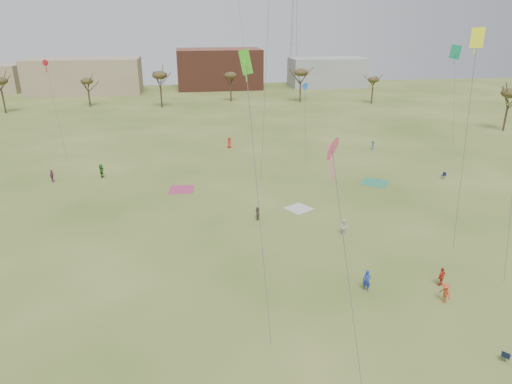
{
  "coord_description": "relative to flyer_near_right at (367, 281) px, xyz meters",
  "views": [
    {
      "loc": [
        -6.16,
        -27.47,
        20.91
      ],
      "look_at": [
        0.0,
        12.0,
        5.5
      ],
      "focal_mm": 31.68,
      "sensor_mm": 36.0,
      "label": 1
    }
  ],
  "objects": [
    {
      "name": "spectator_mid_d",
      "position": [
        -32.33,
        31.69,
        -0.06
      ],
      "size": [
        0.66,
        1.09,
        1.73
      ],
      "primitive_type": "imported",
      "rotation": [
        0.0,
        0.0,
        1.32
      ],
      "color": "#8A3971",
      "rests_on": "ground"
    },
    {
      "name": "kites_aloft",
      "position": [
        -3.27,
        30.54,
        20.48
      ],
      "size": [
        73.59,
        67.01,
        27.13
      ],
      "color": "blue",
      "rests_on": "ground"
    },
    {
      "name": "camp_chair_right",
      "position": [
        21.17,
        24.78,
        -0.66
      ],
      "size": [
        0.72,
        0.7,
        0.87
      ],
      "rotation": [
        0.0,
        0.0,
        5.21
      ],
      "color": "#151438",
      "rests_on": "ground"
    },
    {
      "name": "blanket_plum",
      "position": [
        -14.96,
        26.01,
        -0.92
      ],
      "size": [
        3.43,
        3.43,
        0.03
      ],
      "primitive_type": "cube",
      "rotation": [
        0.0,
        0.0,
        3.05
      ],
      "color": "#B13662",
      "rests_on": "ground"
    },
    {
      "name": "blanket_olive",
      "position": [
        11.05,
        24.63,
        -0.92
      ],
      "size": [
        4.7,
        4.7,
        0.03
      ],
      "primitive_type": "cube",
      "rotation": [
        0.0,
        0.0,
        2.51
      ],
      "color": "#30855D",
      "rests_on": "ground"
    },
    {
      "name": "flyer_mid_b",
      "position": [
        5.44,
        -2.49,
        -0.1
      ],
      "size": [
        0.82,
        1.17,
        1.65
      ],
      "primitive_type": "imported",
      "rotation": [
        0.0,
        0.0,
        4.92
      ],
      "color": "#BB4323",
      "rests_on": "ground"
    },
    {
      "name": "flyer_far_b",
      "position": [
        -6.75,
        45.3,
        0.02
      ],
      "size": [
        1.07,
        1.07,
        1.88
      ],
      "primitive_type": "imported",
      "rotation": [
        0.0,
        0.0,
        0.78
      ],
      "color": "red",
      "rests_on": "ground"
    },
    {
      "name": "tree_line",
      "position": [
        -10.51,
        76.65,
        6.17
      ],
      "size": [
        117.44,
        49.32,
        8.91
      ],
      "color": "#3A2B1E",
      "rests_on": "ground"
    },
    {
      "name": "spectator_mid_e",
      "position": [
        1.64,
        10.18,
        -0.1
      ],
      "size": [
        0.88,
        0.73,
        1.65
      ],
      "primitive_type": "imported",
      "rotation": [
        0.0,
        0.0,
        6.14
      ],
      "color": "silver",
      "rests_on": "ground"
    },
    {
      "name": "building_tan",
      "position": [
        -42.67,
        112.53,
        4.08
      ],
      "size": [
        32.0,
        14.0,
        10.0
      ],
      "primitive_type": "cube",
      "color": "#937F60",
      "rests_on": "ground"
    },
    {
      "name": "flyer_far_a",
      "position": [
        -25.98,
        32.69,
        0.03
      ],
      "size": [
        0.73,
        1.82,
        1.91
      ],
      "primitive_type": "imported",
      "rotation": [
        0.0,
        0.0,
        1.67
      ],
      "color": "#296E24",
      "rests_on": "ground"
    },
    {
      "name": "flyer_far_c",
      "position": [
        17.28,
        40.57,
        -0.2
      ],
      "size": [
        0.83,
        1.07,
        1.45
      ],
      "primitive_type": "imported",
      "rotation": [
        0.0,
        0.0,
        4.35
      ],
      "color": "navy",
      "rests_on": "ground"
    },
    {
      "name": "spectator_fore_c",
      "position": [
        -6.59,
        15.22,
        -0.17
      ],
      "size": [
        0.6,
        1.43,
        1.5
      ],
      "primitive_type": "imported",
      "rotation": [
        0.0,
        0.0,
        4.6
      ],
      "color": "brown",
      "rests_on": "ground"
    },
    {
      "name": "building_grey",
      "position": [
        32.33,
        115.53,
        3.58
      ],
      "size": [
        24.0,
        12.0,
        9.0
      ],
      "primitive_type": "cube",
      "color": "gray",
      "rests_on": "ground"
    },
    {
      "name": "building_brick",
      "position": [
        -2.67,
        117.53,
        5.08
      ],
      "size": [
        26.0,
        16.0,
        12.0
      ],
      "primitive_type": "cube",
      "color": "brown",
      "rests_on": "ground"
    },
    {
      "name": "camp_chair_center",
      "position": [
        5.85,
        -9.23,
        -0.66
      ],
      "size": [
        0.74,
        0.73,
        0.87
      ],
      "rotation": [
        0.0,
        0.0,
        2.25
      ],
      "color": "#151D3A",
      "rests_on": "ground"
    },
    {
      "name": "radio_tower",
      "position": [
        22.33,
        122.53,
        18.29
      ],
      "size": [
        1.51,
        1.72,
        41.0
      ],
      "color": "#9EA3A8",
      "rests_on": "ground"
    },
    {
      "name": "flyer_near_right",
      "position": [
        0.0,
        0.0,
        0.0
      ],
      "size": [
        0.8,
        0.76,
        1.84
      ],
      "primitive_type": "imported",
      "rotation": [
        0.0,
        0.0,
        5.62
      ],
      "color": "navy",
      "rests_on": "ground"
    },
    {
      "name": "spectator_fore_a",
      "position": [
        6.45,
        -0.25,
        -0.09
      ],
      "size": [
        1.06,
        0.81,
        1.67
      ],
      "primitive_type": "imported",
      "rotation": [
        0.0,
        0.0,
        3.61
      ],
      "color": "red",
      "rests_on": "ground"
    },
    {
      "name": "ground",
      "position": [
        -7.67,
        -2.47,
        -0.92
      ],
      "size": [
        260.0,
        260.0,
        0.0
      ],
      "primitive_type": "plane",
      "color": "#425A1C",
      "rests_on": "ground"
    },
    {
      "name": "blanket_cream",
      "position": [
        -1.33,
        17.46,
        -0.92
      ],
      "size": [
        3.62,
        3.62,
        0.03
      ],
      "primitive_type": "cube",
      "rotation": [
        0.0,
        0.0,
        2.12
      ],
      "color": "beige",
      "rests_on": "ground"
    }
  ]
}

